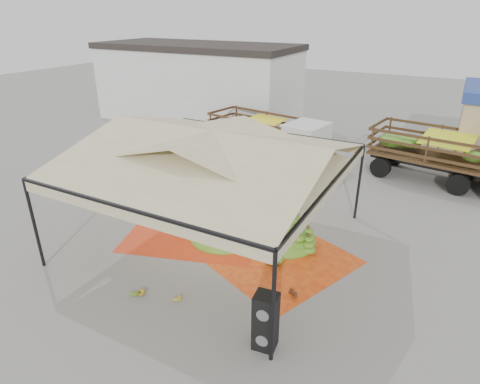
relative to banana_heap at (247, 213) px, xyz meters
The scene contains 17 objects.
ground 1.52m from the banana_heap, 117.00° to the right, with size 90.00×90.00×0.00m, color slate.
canopy_tent 3.00m from the banana_heap, 117.00° to the right, with size 8.10×8.10×4.00m.
building_white 16.74m from the banana_heap, 129.76° to the left, with size 14.30×6.30×5.40m.
tarp_left 1.95m from the banana_heap, 154.55° to the right, with size 4.70×4.48×0.01m, color red.
tarp_right 2.39m from the banana_heap, 33.80° to the right, with size 3.91×4.10×0.01m, color orange.
banana_heap is the anchor object (origin of this frame).
hand_yellow_a 4.60m from the banana_heap, 88.69° to the right, with size 0.44×0.36×0.20m, color gold.
hand_yellow_b 5.04m from the banana_heap, 100.83° to the right, with size 0.48×0.40×0.22m, color #BA8B25.
hand_red_a 3.97m from the banana_heap, 44.25° to the right, with size 0.38×0.31×0.17m, color #532713.
hand_red_b 4.19m from the banana_heap, 44.76° to the right, with size 0.47×0.39×0.22m, color #5C3115.
hand_green 5.08m from the banana_heap, 102.59° to the right, with size 0.44×0.36×0.20m, color #4B7919.
hanging_bunches 2.79m from the banana_heap, ahead, with size 1.74×0.24×0.20m.
speaker_stack 5.81m from the banana_heap, 58.04° to the right, with size 0.61×0.55×1.53m.
banana_leaves 2.44m from the banana_heap, 153.00° to the right, with size 0.96×1.36×3.70m, color #2B6F1D, non-canonical shape.
vendor 2.36m from the banana_heap, 84.47° to the left, with size 0.61×0.40×1.67m, color gray.
truck_left 8.08m from the banana_heap, 108.12° to the left, with size 6.98×3.49×2.29m.
truck_right 10.65m from the banana_heap, 51.02° to the left, with size 7.55×3.57×2.49m.
Camera 1 is at (6.67, -10.46, 7.49)m, focal length 30.00 mm.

